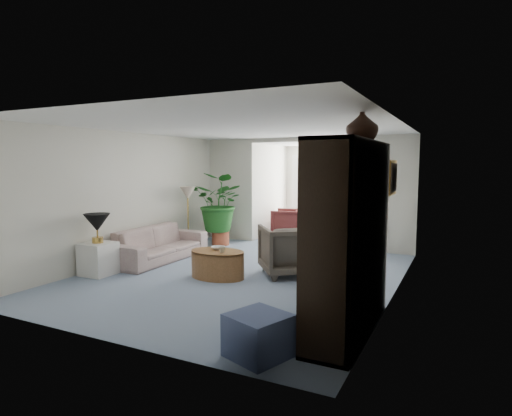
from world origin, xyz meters
The scene contains 26 objects.
floor centered at (0.00, 0.00, 0.00)m, with size 6.00×6.00×0.00m, color #8897B4.
sunroom_floor centered at (0.00, 4.10, 0.00)m, with size 2.60×2.60×0.00m, color #8897B4.
back_pier_left centered at (-1.90, 3.00, 1.25)m, with size 1.20×0.12×2.50m, color silver.
back_pier_right centered at (1.90, 3.00, 1.25)m, with size 1.20×0.12×2.50m, color silver.
back_header centered at (0.00, 3.00, 2.45)m, with size 2.60×0.12×0.10m, color silver.
window_pane centered at (0.00, 5.18, 1.40)m, with size 2.20×0.02×1.50m, color white.
window_blinds centered at (0.00, 5.15, 1.40)m, with size 2.20×0.02×1.50m, color white.
framed_picture centered at (2.46, -0.10, 1.70)m, with size 0.04×0.50×0.40m, color #AFA38C.
sofa centered at (-2.00, 0.33, 0.32)m, with size 2.21×0.87×0.65m, color beige.
end_table centered at (-2.20, -1.02, 0.28)m, with size 0.50×0.50×0.55m, color white.
table_lamp centered at (-2.20, -1.02, 0.90)m, with size 0.44×0.44×0.30m, color black.
floor_lamp centered at (-2.16, 1.54, 1.25)m, with size 0.36×0.36×0.28m, color beige.
coffee_table centered at (-0.29, -0.27, 0.23)m, with size 0.95×0.95×0.45m, color #9A5F38.
coffee_bowl centered at (-0.34, -0.17, 0.48)m, with size 0.22×0.22×0.05m, color silver.
coffee_cup centered at (-0.14, -0.37, 0.50)m, with size 0.11×0.11×0.10m, color beige.
wingback_chair centered at (0.71, 0.44, 0.43)m, with size 0.91×0.94×0.85m, color #595246.
side_table_dark centered at (1.41, 0.74, 0.28)m, with size 0.47×0.38×0.57m, color black.
entertainment_cabinet centered at (2.23, -1.55, 1.07)m, with size 0.51×1.93×2.14m, color black.
cabinet_urn centered at (2.23, -1.05, 2.34)m, with size 0.38×0.38×0.40m, color black.
ottoman centered at (1.61, -2.60, 0.21)m, with size 0.53×0.53×0.42m, color #4E5C86.
plant_pot centered at (-1.73, 2.22, 0.16)m, with size 0.40×0.40×0.32m, color #AE4F32.
house_plant centered at (-1.73, 2.22, 1.00)m, with size 1.23×1.07×1.37m, color #226221.
sunroom_chair_blue centered at (0.72, 4.09, 0.34)m, with size 0.73×0.75×0.69m, color #4E5C86.
sunroom_chair_maroon centered at (-0.78, 4.09, 0.36)m, with size 0.77×0.79×0.72m, color maroon.
sunroom_table centered at (-0.03, 4.84, 0.29)m, with size 0.47×0.37×0.58m, color #9A5F38.
shelf_clutter centered at (2.18, -1.62, 1.09)m, with size 0.30×1.14×1.06m.
Camera 1 is at (3.37, -6.20, 1.88)m, focal length 29.75 mm.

